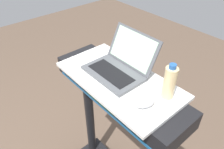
% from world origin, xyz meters
% --- Properties ---
extents(desk_board, '(0.73, 0.38, 0.02)m').
position_xyz_m(desk_board, '(0.00, 0.70, 1.17)').
color(desk_board, white).
rests_on(desk_board, treadmill_base).
extents(laptop, '(0.34, 0.31, 0.21)m').
position_xyz_m(laptop, '(-0.05, 0.75, 1.22)').
color(laptop, '#515459').
rests_on(laptop, desk_board).
extents(computer_mouse, '(0.09, 0.11, 0.03)m').
position_xyz_m(computer_mouse, '(0.24, 0.65, 1.20)').
color(computer_mouse, '#B2B2B7').
rests_on(computer_mouse, desk_board).
extents(water_bottle, '(0.06, 0.06, 0.19)m').
position_xyz_m(water_bottle, '(0.27, 0.79, 1.27)').
color(water_bottle, beige).
rests_on(water_bottle, desk_board).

